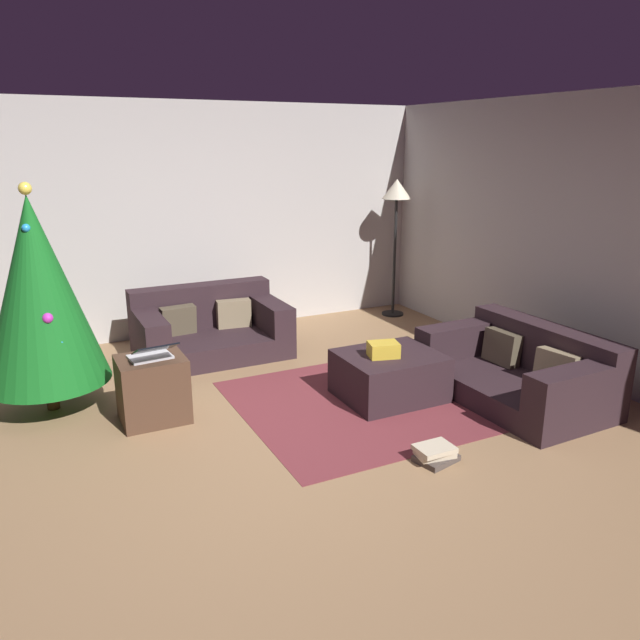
# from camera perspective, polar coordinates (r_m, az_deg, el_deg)

# --- Properties ---
(ground_plane) EXTENTS (6.40, 6.40, 0.00)m
(ground_plane) POSITION_cam_1_polar(r_m,az_deg,el_deg) (4.65, -3.80, -11.55)
(ground_plane) COLOR #93704C
(rear_partition) EXTENTS (6.40, 0.12, 2.60)m
(rear_partition) POSITION_cam_1_polar(r_m,az_deg,el_deg) (7.18, -13.85, 8.84)
(rear_partition) COLOR #BCB7B2
(rear_partition) RESTS_ON ground_plane
(corner_partition) EXTENTS (0.12, 6.40, 2.60)m
(corner_partition) POSITION_cam_1_polar(r_m,az_deg,el_deg) (6.11, 24.44, 6.64)
(corner_partition) COLOR #B5B0AB
(corner_partition) RESTS_ON ground_plane
(couch_left) EXTENTS (1.51, 0.96, 0.69)m
(couch_left) POSITION_cam_1_polar(r_m,az_deg,el_deg) (6.57, -10.28, -0.81)
(couch_left) COLOR #2D1E23
(couch_left) RESTS_ON ground_plane
(couch_right) EXTENTS (1.00, 1.60, 0.62)m
(couch_right) POSITION_cam_1_polar(r_m,az_deg,el_deg) (5.65, 18.17, -4.48)
(couch_right) COLOR #2D1E23
(couch_right) RESTS_ON ground_plane
(ottoman) EXTENTS (0.84, 0.71, 0.40)m
(ottoman) POSITION_cam_1_polar(r_m,az_deg,el_deg) (5.42, 6.44, -5.15)
(ottoman) COLOR #2D1E23
(ottoman) RESTS_ON ground_plane
(gift_box) EXTENTS (0.29, 0.24, 0.13)m
(gift_box) POSITION_cam_1_polar(r_m,az_deg,el_deg) (5.26, 5.90, -2.74)
(gift_box) COLOR gold
(gift_box) RESTS_ON ottoman
(tv_remote) EXTENTS (0.08, 0.17, 0.02)m
(tv_remote) POSITION_cam_1_polar(r_m,az_deg,el_deg) (5.33, 5.79, -3.07)
(tv_remote) COLOR black
(tv_remote) RESTS_ON ottoman
(christmas_tree) EXTENTS (0.99, 0.99, 1.87)m
(christmas_tree) POSITION_cam_1_polar(r_m,az_deg,el_deg) (5.40, -24.64, 2.42)
(christmas_tree) COLOR brown
(christmas_tree) RESTS_ON ground_plane
(side_table) EXTENTS (0.52, 0.44, 0.53)m
(side_table) POSITION_cam_1_polar(r_m,az_deg,el_deg) (5.12, -15.25, -6.20)
(side_table) COLOR #4C3323
(side_table) RESTS_ON ground_plane
(laptop) EXTENTS (0.35, 0.41, 0.18)m
(laptop) POSITION_cam_1_polar(r_m,az_deg,el_deg) (4.95, -15.31, -3.03)
(laptop) COLOR silver
(laptop) RESTS_ON side_table
(book_stack) EXTENTS (0.32, 0.28, 0.12)m
(book_stack) POSITION_cam_1_polar(r_m,az_deg,el_deg) (4.49, 10.64, -12.11)
(book_stack) COLOR #4C423D
(book_stack) RESTS_ON ground_plane
(corner_lamp) EXTENTS (0.36, 0.36, 1.72)m
(corner_lamp) POSITION_cam_1_polar(r_m,az_deg,el_deg) (7.78, 7.10, 11.00)
(corner_lamp) COLOR black
(corner_lamp) RESTS_ON ground_plane
(area_rug) EXTENTS (2.60, 2.00, 0.01)m
(area_rug) POSITION_cam_1_polar(r_m,az_deg,el_deg) (5.49, 6.38, -7.07)
(area_rug) COLOR brown
(area_rug) RESTS_ON ground_plane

